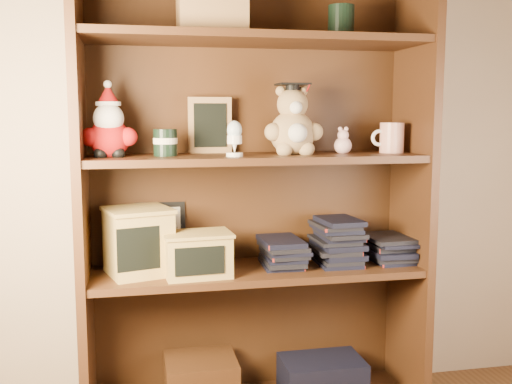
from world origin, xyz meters
TOP-DOWN VIEW (x-y plane):
  - bookcase at (0.16, 1.36)m, footprint 1.20×0.35m
  - shelf_lower at (0.16, 1.30)m, footprint 1.14×0.33m
  - shelf_upper at (0.16, 1.30)m, footprint 1.14×0.33m
  - santa_plush at (-0.33, 1.30)m, footprint 0.18×0.13m
  - teachers_tin at (-0.15, 1.30)m, footprint 0.08×0.08m
  - chalkboard_plaque at (0.01, 1.42)m, footprint 0.15×0.08m
  - egg_cup at (0.07, 1.23)m, footprint 0.06×0.06m
  - grad_teddy_bear at (0.29, 1.30)m, footprint 0.21×0.18m
  - pink_figurine at (0.47, 1.30)m, footprint 0.06×0.06m
  - teacher_mug at (0.66, 1.30)m, footprint 0.12×0.09m
  - certificate_frame at (-0.17, 1.44)m, footprint 0.18×0.05m
  - treats_box at (-0.25, 1.30)m, footprint 0.26×0.26m
  - pencils_box at (-0.05, 1.24)m, footprint 0.24×0.18m
  - book_stack_left at (0.26, 1.30)m, footprint 0.14×0.20m
  - book_stack_mid at (0.46, 1.30)m, footprint 0.14×0.20m
  - book_stack_right at (0.66, 1.30)m, footprint 0.14×0.20m

SIDE VIEW (x-z plane):
  - shelf_lower at x=0.16m, z-range 0.53..0.55m
  - book_stack_right at x=0.66m, z-range 0.55..0.65m
  - book_stack_left at x=0.26m, z-range 0.55..0.66m
  - pencils_box at x=-0.05m, z-range 0.55..0.70m
  - book_stack_mid at x=0.46m, z-range 0.55..0.73m
  - certificate_frame at x=-0.17m, z-range 0.55..0.77m
  - treats_box at x=-0.25m, z-range 0.55..0.78m
  - bookcase at x=0.16m, z-range -0.02..1.58m
  - shelf_upper at x=0.16m, z-range 0.93..0.95m
  - pink_figurine at x=0.47m, z-range 0.94..1.04m
  - teachers_tin at x=-0.15m, z-range 0.95..1.04m
  - teacher_mug at x=0.66m, z-range 0.95..1.06m
  - egg_cup at x=0.07m, z-range 0.95..1.07m
  - santa_plush at x=-0.33m, z-range 0.91..1.17m
  - grad_teddy_bear at x=0.29m, z-range 0.92..1.17m
  - chalkboard_plaque at x=0.01m, z-range 0.95..1.15m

